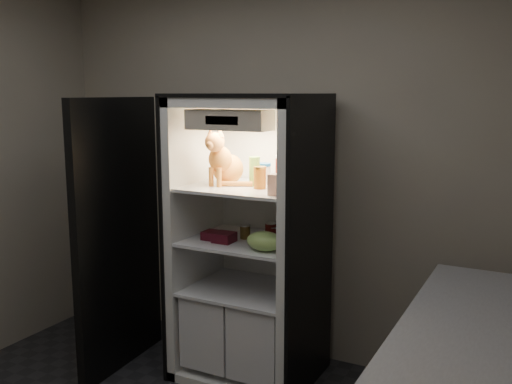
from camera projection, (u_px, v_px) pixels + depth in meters
room_shell at (98, 154)px, 2.42m from camera, size 3.60×3.60×3.60m
refrigerator at (251, 259)px, 3.77m from camera, size 0.90×0.72×1.88m
fridge_door at (118, 237)px, 3.85m from camera, size 0.12×0.87×1.85m
tabby_cat at (224, 163)px, 3.68m from camera, size 0.31×0.36×0.38m
parmesan_shaker at (255, 171)px, 3.65m from camera, size 0.07×0.07×0.19m
mayo_tub at (264, 173)px, 3.74m from camera, size 0.10×0.10×0.13m
salsa_jar at (260, 178)px, 3.53m from camera, size 0.08×0.08×0.14m
pepper_jar at (285, 172)px, 3.58m from camera, size 0.12×0.12×0.20m
cream_carton at (275, 185)px, 3.31m from camera, size 0.07×0.07×0.12m
soda_can_a at (271, 231)px, 3.66m from camera, size 0.07×0.07×0.12m
soda_can_b at (275, 236)px, 3.56m from camera, size 0.06×0.06×0.11m
soda_can_c at (271, 233)px, 3.58m from camera, size 0.07×0.07×0.13m
condiment_jar at (245, 231)px, 3.71m from camera, size 0.07×0.07×0.09m
grape_bag at (265, 241)px, 3.42m from camera, size 0.23×0.17×0.12m
berry_box_left at (212, 235)px, 3.69m from camera, size 0.11×0.11×0.06m
berry_box_right at (224, 237)px, 3.62m from camera, size 0.12×0.12×0.06m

